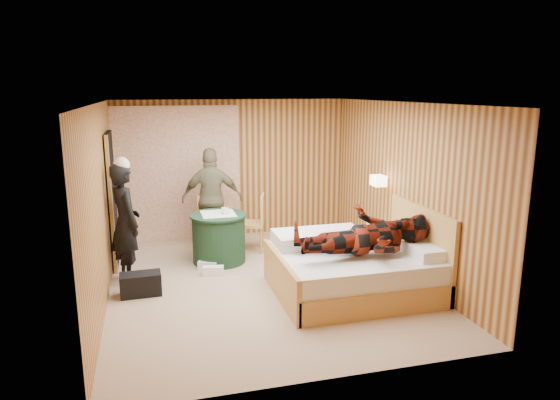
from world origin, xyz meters
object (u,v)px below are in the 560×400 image
object	(u,v)px
wall_lamp	(379,181)
man_on_bed	(367,224)
round_table	(219,237)
chair_near	(256,219)
man_at_table	(212,199)
duffel_bag	(141,284)
woman_standing	(126,223)
bed	(355,268)
nightstand	(372,244)
chair_far	(211,218)

from	to	relation	value
wall_lamp	man_on_bed	size ratio (longest dim) A/B	0.15
wall_lamp	round_table	distance (m)	2.64
chair_near	man_at_table	xyz separation A→B (m)	(-0.68, 0.35, 0.30)
duffel_bag	woman_standing	xyz separation A→B (m)	(-0.17, 0.58, 0.70)
bed	chair_near	size ratio (longest dim) A/B	2.17
nightstand	woman_standing	size ratio (longest dim) A/B	0.31
nightstand	chair_far	xyz separation A→B (m)	(-2.40, 1.25, 0.28)
man_at_table	nightstand	bearing A→B (deg)	158.67
round_table	man_on_bed	xyz separation A→B (m)	(1.64, -1.89, 0.60)
woman_standing	bed	bearing A→B (deg)	-132.79
man_at_table	wall_lamp	bearing A→B (deg)	158.18
chair_far	man_at_table	bearing A→B (deg)	35.99
duffel_bag	man_on_bed	distance (m)	3.07
chair_near	duffel_bag	xyz separation A→B (m)	(-1.87, -1.44, -0.41)
wall_lamp	round_table	xyz separation A→B (m)	(-2.41, 0.60, -0.90)
duffel_bag	woman_standing	bearing A→B (deg)	104.11
chair_far	duffel_bag	size ratio (longest dim) A/B	1.75
man_on_bed	chair_far	bearing A→B (deg)	122.86
chair_near	man_at_table	size ratio (longest dim) A/B	0.56
round_table	woman_standing	world-z (taller)	woman_standing
man_on_bed	man_at_table	bearing A→B (deg)	121.91
round_table	chair_far	size ratio (longest dim) A/B	0.95
bed	man_on_bed	bearing A→B (deg)	-82.85
round_table	woman_standing	xyz separation A→B (m)	(-1.36, -0.47, 0.45)
bed	man_at_table	xyz separation A→B (m)	(-1.61, 2.40, 0.54)
woman_standing	man_at_table	distance (m)	1.82
nightstand	chair_near	bearing A→B (deg)	150.89
round_table	wall_lamp	bearing A→B (deg)	-14.01
round_table	bed	bearing A→B (deg)	-45.87
duffel_bag	bed	bearing A→B (deg)	-14.35
wall_lamp	chair_near	world-z (taller)	wall_lamp
man_on_bed	chair_near	bearing A→B (deg)	112.81
round_table	man_at_table	size ratio (longest dim) A/B	0.51
chair_near	round_table	bearing A→B (deg)	-44.32
bed	chair_near	xyz separation A→B (m)	(-0.93, 2.05, 0.23)
wall_lamp	chair_far	size ratio (longest dim) A/B	0.28
bed	chair_far	size ratio (longest dim) A/B	2.24
nightstand	woman_standing	world-z (taller)	woman_standing
round_table	man_on_bed	size ratio (longest dim) A/B	0.50
bed	duffel_bag	distance (m)	2.87
wall_lamp	bed	xyz separation A→B (m)	(-0.80, -1.06, -0.97)
wall_lamp	woman_standing	world-z (taller)	woman_standing
nightstand	chair_near	size ratio (longest dim) A/B	0.54
chair_far	wall_lamp	bearing A→B (deg)	-49.56
nightstand	round_table	bearing A→B (deg)	166.90
nightstand	chair_near	xyz separation A→B (m)	(-1.69, 0.94, 0.30)
chair_far	man_on_bed	world-z (taller)	man_on_bed
nightstand	woman_standing	distance (m)	3.78
wall_lamp	man_on_bed	bearing A→B (deg)	-121.02
wall_lamp	bed	bearing A→B (deg)	-127.20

